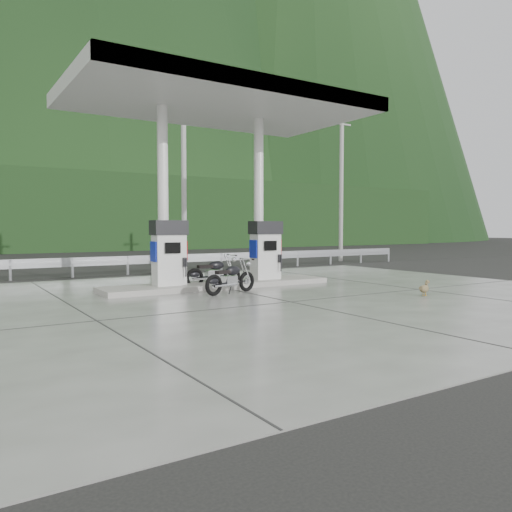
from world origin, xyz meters
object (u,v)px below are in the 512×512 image
gas_pump_right (266,250)px  duck (424,289)px  gas_pump_left (169,253)px  motorcycle_right (231,279)px  motorcycle_left (214,273)px

gas_pump_right → duck: (1.96, -4.45, -0.88)m
gas_pump_left → gas_pump_right: 3.20m
motorcycle_right → duck: bearing=-52.5°
motorcycle_right → duck: size_ratio=3.54×
motorcycle_left → motorcycle_right: bearing=-103.8°
gas_pump_right → motorcycle_left: (-1.67, 0.27, -0.64)m
motorcycle_right → gas_pump_left: bearing=114.2°
gas_pump_left → gas_pump_right: size_ratio=1.00×
gas_pump_left → motorcycle_right: gas_pump_left is taller
gas_pump_right → motorcycle_right: size_ratio=1.08×
motorcycle_left → motorcycle_right: motorcycle_left is taller
motorcycle_right → gas_pump_right: bearing=19.5°
motorcycle_left → duck: bearing=-54.0°
gas_pump_left → motorcycle_left: 1.68m
gas_pump_left → motorcycle_left: bearing=10.0°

